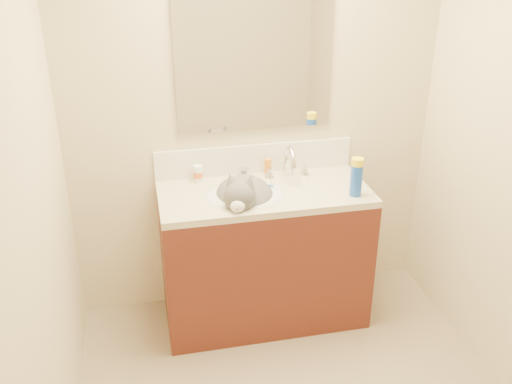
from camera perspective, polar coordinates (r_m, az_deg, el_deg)
name	(u,v)px	position (r m, az deg, el deg)	size (l,w,h in m)	color
room_shell	(325,147)	(2.13, 6.90, 4.45)	(2.24, 2.54, 2.52)	beige
vanity_cabinet	(264,258)	(3.45, 0.80, -6.62)	(1.20, 0.55, 0.82)	#501E15
counter_slab	(264,194)	(3.24, 0.85, -0.17)	(1.20, 0.55, 0.04)	beige
basin	(245,206)	(3.22, -1.12, -1.40)	(0.45, 0.36, 0.14)	white
faucet	(289,165)	(3.36, 3.33, 2.73)	(0.28, 0.20, 0.21)	silver
cat	(244,198)	(3.19, -1.21, -0.59)	(0.44, 0.50, 0.35)	#524F52
backsplash	(255,159)	(3.43, -0.13, 3.34)	(1.20, 0.02, 0.18)	silver
mirror	(255,61)	(3.26, -0.14, 13.00)	(0.90, 0.02, 0.80)	white
pill_bottle	(198,173)	(3.35, -5.82, 1.85)	(0.05, 0.05, 0.10)	white
pill_label	(198,175)	(3.35, -5.81, 1.75)	(0.06, 0.06, 0.04)	orange
silver_jar	(244,174)	(3.37, -1.21, 1.82)	(0.06, 0.06, 0.07)	#B7B7BC
amber_bottle	(268,167)	(3.42, 1.19, 2.52)	(0.04, 0.04, 0.10)	orange
toothbrush	(272,186)	(3.28, 1.58, 0.59)	(0.01, 0.13, 0.01)	white
toothbrush_head	(272,186)	(3.28, 1.58, 0.64)	(0.01, 0.03, 0.01)	#6EAEE9
spray_can	(356,180)	(3.19, 9.98, 1.17)	(0.07, 0.07, 0.18)	blue
spray_cap	(358,162)	(3.15, 10.13, 2.98)	(0.07, 0.07, 0.04)	yellow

